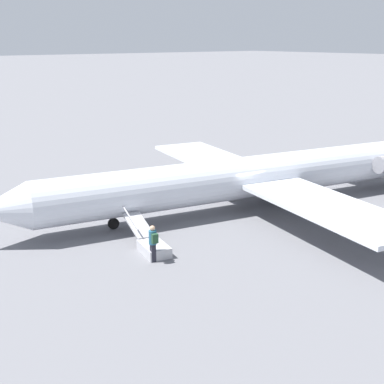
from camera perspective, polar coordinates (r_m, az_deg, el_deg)
The scene contains 4 objects.
ground_plane at distance 32.30m, azimuth 5.26°, elevation -1.77°, with size 600.00×600.00×0.00m, color slate.
airplane_main at distance 32.25m, azimuth 6.74°, elevation 1.72°, with size 30.39×23.49×6.46m.
boarding_stairs at distance 25.84m, azimuth -4.43°, elevation -5.54°, with size 1.82×4.14×1.64m.
passenger at distance 24.41m, azimuth -4.18°, elevation -5.25°, with size 0.39×0.56×1.74m.
Camera 1 is at (21.40, 22.09, 9.87)m, focal length 50.00 mm.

